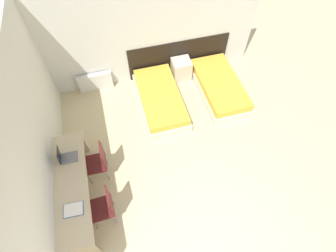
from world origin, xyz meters
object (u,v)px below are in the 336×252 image
at_px(bed_near_door, 219,87).
at_px(nightstand, 181,69).
at_px(laptop, 66,157).
at_px(bed_near_window, 160,99).
at_px(chair_near_laptop, 98,161).
at_px(chair_near_notebook, 105,206).

distance_m(bed_near_door, nightstand, 1.08).
distance_m(bed_near_door, laptop, 3.92).
relative_size(bed_near_window, laptop, 6.07).
bearing_deg(chair_near_laptop, bed_near_window, 44.18).
relative_size(bed_near_door, chair_near_notebook, 2.07).
bearing_deg(bed_near_window, chair_near_laptop, -137.52).
bearing_deg(nightstand, chair_near_laptop, -136.64).
bearing_deg(chair_near_laptop, nightstand, 45.06).
xyz_separation_m(chair_near_notebook, laptop, (-0.52, 0.98, 0.28)).
xyz_separation_m(bed_near_window, chair_near_notebook, (-1.59, -2.34, 0.33)).
bearing_deg(chair_near_laptop, chair_near_notebook, -88.30).
bearing_deg(chair_near_laptop, bed_near_door, 26.80).
bearing_deg(bed_near_door, chair_near_laptop, -154.90).
distance_m(bed_near_window, bed_near_door, 1.52).
distance_m(bed_near_window, chair_near_laptop, 2.18).
relative_size(nightstand, laptop, 1.71).
bearing_deg(nightstand, bed_near_window, -134.87).
xyz_separation_m(bed_near_window, laptop, (-2.11, -1.36, 0.61)).
xyz_separation_m(chair_near_laptop, chair_near_notebook, (-0.00, -0.89, 0.00)).
bearing_deg(chair_near_laptop, laptop, 171.50).
relative_size(bed_near_window, chair_near_laptop, 2.07).
xyz_separation_m(bed_near_door, nightstand, (-0.76, 0.76, 0.09)).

